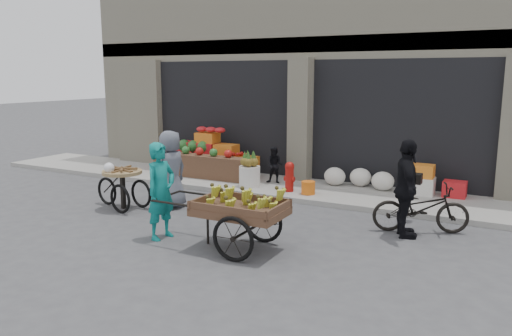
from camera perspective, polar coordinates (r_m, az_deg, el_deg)
The scene contains 15 objects.
ground at distance 9.09m, azimuth -7.54°, elevation -7.72°, with size 80.00×80.00×0.00m, color #424244.
sidewalk at distance 12.51m, azimuth 3.39°, elevation -2.25°, with size 18.00×2.20×0.12m, color gray.
building at distance 15.87m, azimuth 9.60°, elevation 12.40°, with size 14.00×6.45×7.00m.
fruit_display at distance 13.82m, azimuth -5.49°, elevation 1.54°, with size 3.10×1.12×1.24m.
pineapple_bin at distance 12.34m, azimuth -0.73°, elevation -0.94°, with size 0.52×0.52×0.50m, color silver.
fire_hydrant at distance 11.79m, azimuth 3.85°, elevation -0.86°, with size 0.22×0.22×0.71m.
orange_bucket at distance 11.60m, azimuth 5.99°, elevation -2.26°, with size 0.32×0.32×0.30m, color orange.
right_bay_goods at distance 12.20m, azimuth 15.85°, elevation -1.31°, with size 3.35×0.60×0.70m.
seated_person at distance 12.64m, azimuth 2.16°, elevation 0.32°, with size 0.45×0.35×0.93m, color black.
banana_cart at distance 8.15m, azimuth -2.15°, elevation -4.32°, with size 2.46×1.09×1.03m.
vendor_woman at distance 8.84m, azimuth -10.80°, elevation -2.59°, with size 0.62×0.41×1.71m, color #107C78.
tricycle_cart at distance 11.05m, azimuth -15.03°, elevation -1.65°, with size 1.45×0.95×0.95m.
vendor_grey at distance 10.83m, azimuth -9.73°, elevation -0.19°, with size 0.82×0.54×1.68m, color slate.
bicycle at distance 9.60m, azimuth 18.30°, elevation -4.39°, with size 0.60×1.72×0.90m, color black.
cyclist at distance 9.15m, azimuth 16.79°, elevation -2.28°, with size 1.03×0.43×1.75m, color black.
Camera 1 is at (5.05, -7.00, 2.86)m, focal length 35.00 mm.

